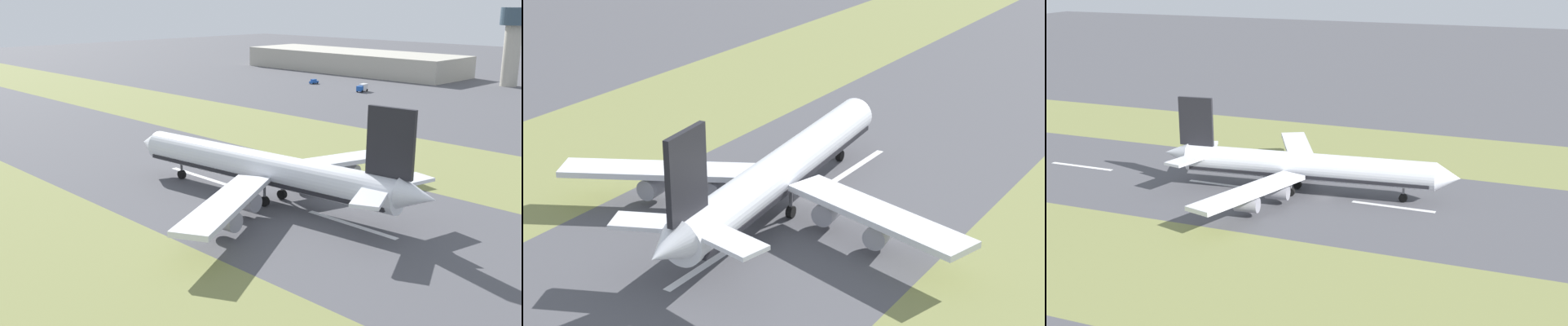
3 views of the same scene
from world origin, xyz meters
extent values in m
plane|color=#4C4C51|center=(0.00, 0.00, 0.00)|extent=(800.00, 800.00, 0.00)
cube|color=olive|center=(-45.00, 0.00, 0.00)|extent=(40.00, 600.00, 0.01)
cube|color=olive|center=(45.00, 0.00, 0.00)|extent=(40.00, 600.00, 0.01)
cube|color=silver|center=(0.00, -24.31, 0.01)|extent=(1.20, 18.00, 0.01)
cube|color=silver|center=(0.00, 15.69, 0.01)|extent=(1.20, 18.00, 0.01)
cylinder|color=silver|center=(-1.44, -4.31, 6.20)|extent=(12.06, 56.32, 6.00)
cone|color=silver|center=(-4.76, 26.01, 6.20)|extent=(6.39, 5.61, 5.88)
cone|color=silver|center=(1.94, -35.13, 7.00)|extent=(5.72, 6.52, 5.10)
cube|color=black|center=(-1.44, -4.31, 4.55)|extent=(11.52, 54.06, 0.70)
cube|color=silver|center=(-18.04, -13.39, 5.30)|extent=(28.39, 19.01, 0.90)
cube|color=silver|center=(16.75, -9.58, 5.30)|extent=(29.54, 13.64, 0.90)
cylinder|color=#93939E|center=(-9.95, -9.27, 2.85)|extent=(3.70, 5.12, 3.20)
cylinder|color=#93939E|center=(-18.51, -13.73, 2.85)|extent=(3.70, 5.12, 3.20)
cylinder|color=#93939E|center=(7.95, -7.31, 2.85)|extent=(3.70, 5.12, 3.20)
cylinder|color=#93939E|center=(17.27, -9.81, 2.85)|extent=(3.70, 5.12, 3.20)
cube|color=black|center=(1.40, -30.16, 14.70)|extent=(1.67, 8.04, 11.00)
cube|color=silver|center=(-4.07, -30.76, 7.20)|extent=(10.92, 8.12, 0.60)
cube|color=silver|center=(6.86, -29.56, 7.20)|extent=(10.69, 6.34, 0.60)
cylinder|color=#59595E|center=(-3.75, 16.84, 2.50)|extent=(0.50, 0.50, 3.20)
cylinder|color=black|center=(-3.75, 16.84, 0.90)|extent=(1.09, 1.89, 1.80)
cylinder|color=#59595E|center=(-3.69, -7.58, 2.50)|extent=(0.50, 0.50, 3.20)
cylinder|color=black|center=(-3.69, -7.58, 0.90)|extent=(1.09, 1.89, 1.80)
cylinder|color=#59595E|center=(1.48, -7.01, 2.50)|extent=(0.50, 0.50, 3.20)
cylinder|color=black|center=(1.48, -7.01, 0.90)|extent=(1.09, 1.89, 1.80)
cube|color=#B2AD9E|center=(179.00, 112.05, 5.16)|extent=(36.00, 116.76, 10.33)
cylinder|color=#B2AD9E|center=(182.28, 30.89, 12.83)|extent=(7.00, 7.00, 25.66)
cylinder|color=#334756|center=(182.28, 30.89, 29.27)|extent=(12.00, 12.00, 7.24)
cube|color=#1E51B2|center=(121.64, 64.57, 1.50)|extent=(2.32, 2.48, 2.00)
cube|color=silver|center=(124.60, 65.03, 1.80)|extent=(4.29, 2.79, 2.60)
cylinder|color=black|center=(121.81, 63.48, 0.50)|extent=(1.04, 0.50, 1.00)
cylinder|color=black|center=(121.47, 65.65, 0.50)|extent=(1.04, 0.50, 1.00)
cylinder|color=black|center=(125.96, 64.13, 0.50)|extent=(1.04, 0.50, 1.00)
cylinder|color=black|center=(125.61, 66.30, 0.50)|extent=(1.04, 0.50, 1.00)
cube|color=#1E51B2|center=(128.04, 94.31, 0.78)|extent=(4.42, 1.84, 0.90)
cube|color=#1E51B2|center=(127.84, 94.31, 1.63)|extent=(2.43, 1.55, 0.80)
cylinder|color=black|center=(129.48, 95.20, 0.33)|extent=(0.66, 0.25, 0.66)
cylinder|color=black|center=(129.46, 93.40, 0.33)|extent=(0.66, 0.25, 0.66)
cylinder|color=black|center=(126.62, 95.23, 0.33)|extent=(0.66, 0.25, 0.66)
cylinder|color=black|center=(126.60, 93.43, 0.33)|extent=(0.66, 0.25, 0.66)
camera|label=1|loc=(-77.22, -81.70, 36.15)|focal=42.00mm
camera|label=2|loc=(62.97, -104.36, 53.80)|focal=60.00mm
camera|label=3|loc=(139.78, 52.57, 51.24)|focal=50.00mm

